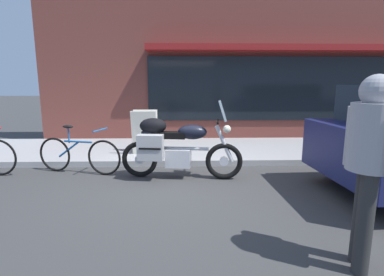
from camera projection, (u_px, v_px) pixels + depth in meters
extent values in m
plane|color=#393939|center=(179.00, 184.00, 4.92)|extent=(80.00, 80.00, 0.00)
torus|color=black|center=(224.00, 161.00, 5.13)|extent=(0.66, 0.17, 0.66)
cylinder|color=silver|center=(224.00, 161.00, 5.13)|extent=(0.17, 0.08, 0.16)
torus|color=black|center=(140.00, 159.00, 5.27)|extent=(0.66, 0.17, 0.66)
cylinder|color=silver|center=(140.00, 159.00, 5.27)|extent=(0.17, 0.08, 0.16)
cube|color=silver|center=(178.00, 158.00, 5.20)|extent=(0.47, 0.35, 0.32)
cylinder|color=silver|center=(181.00, 148.00, 5.16)|extent=(1.00, 0.18, 0.06)
ellipsoid|color=black|center=(192.00, 132.00, 5.09)|extent=(0.55, 0.34, 0.26)
cube|color=black|center=(169.00, 135.00, 5.14)|extent=(0.62, 0.31, 0.11)
cube|color=black|center=(151.00, 136.00, 5.17)|extent=(0.30, 0.25, 0.18)
cylinder|color=silver|center=(224.00, 144.00, 5.08)|extent=(0.35, 0.11, 0.67)
cylinder|color=black|center=(218.00, 121.00, 5.01)|extent=(0.11, 0.62, 0.04)
cube|color=silver|center=(223.00, 111.00, 4.97)|extent=(0.19, 0.34, 0.35)
sphere|color=#EAEACC|center=(227.00, 129.00, 5.03)|extent=(0.14, 0.14, 0.14)
cube|color=#ACACAC|center=(150.00, 147.00, 4.96)|extent=(0.46, 0.25, 0.44)
cube|color=black|center=(150.00, 149.00, 4.85)|extent=(0.37, 0.06, 0.03)
ellipsoid|color=black|center=(153.00, 126.00, 5.13)|extent=(0.51, 0.37, 0.28)
torus|color=black|center=(104.00, 158.00, 5.37)|extent=(0.66, 0.21, 0.67)
torus|color=black|center=(55.00, 155.00, 5.60)|extent=(0.66, 0.21, 0.67)
cylinder|color=#1E5999|center=(78.00, 142.00, 5.44)|extent=(0.57, 0.18, 0.04)
cylinder|color=#1E5999|center=(69.00, 149.00, 5.51)|extent=(0.45, 0.15, 0.33)
cylinder|color=#1E5999|center=(69.00, 135.00, 5.46)|extent=(0.03, 0.03, 0.30)
ellipsoid|color=black|center=(68.00, 127.00, 5.43)|extent=(0.24, 0.15, 0.06)
cylinder|color=#1E5999|center=(100.00, 130.00, 5.28)|extent=(0.15, 0.47, 0.03)
cylinder|color=black|center=(343.00, 161.00, 5.17)|extent=(0.67, 0.24, 0.66)
cylinder|color=#2A2A2A|center=(361.00, 215.00, 2.70)|extent=(0.14, 0.14, 0.94)
cylinder|color=#2A2A2A|center=(364.00, 225.00, 2.52)|extent=(0.14, 0.14, 0.94)
cylinder|color=#9E9EA3|center=(372.00, 137.00, 2.47)|extent=(0.46, 0.46, 0.58)
sphere|color=#9E9EA3|center=(378.00, 91.00, 2.40)|extent=(0.28, 0.28, 0.28)
sphere|color=tan|center=(383.00, 91.00, 2.41)|extent=(0.17, 0.17, 0.17)
cylinder|color=#9E9EA3|center=(351.00, 136.00, 2.70)|extent=(0.10, 0.10, 0.55)
cube|color=silver|center=(144.00, 133.00, 6.40)|extent=(0.55, 0.20, 0.98)
cube|color=silver|center=(145.00, 131.00, 6.62)|extent=(0.55, 0.20, 0.98)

